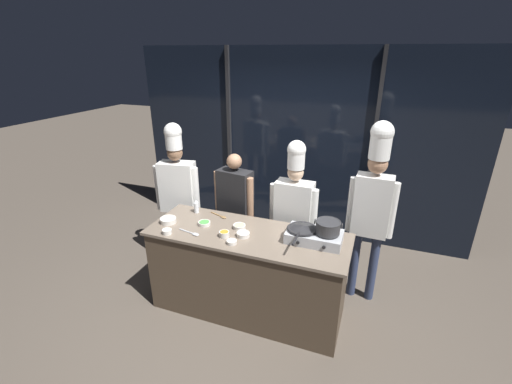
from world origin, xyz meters
TOP-DOWN VIEW (x-y plane):
  - ground_plane at (0.00, 0.00)m, footprint 24.00×24.00m
  - window_wall_back at (0.00, 1.93)m, footprint 4.92×0.09m
  - demo_counter at (0.00, 0.00)m, footprint 2.04×0.73m
  - portable_stove at (0.66, 0.08)m, footprint 0.52×0.32m
  - frying_pan at (0.54, 0.07)m, footprint 0.30×0.52m
  - stock_pot at (0.78, 0.08)m, footprint 0.26×0.23m
  - squeeze_bottle_clear at (-0.71, 0.24)m, footprint 0.05×0.05m
  - prep_bowl_chicken at (-0.75, -0.29)m, footprint 0.10×0.10m
  - prep_bowl_carrots at (-0.19, -0.14)m, footprint 0.10×0.10m
  - prep_bowl_scallions at (-0.49, 0.01)m, footprint 0.13×0.13m
  - prep_bowl_ginger at (-0.11, 0.06)m, footprint 0.13×0.13m
  - prep_bowl_garlic at (-0.87, -0.08)m, footprint 0.17×0.17m
  - prep_bowl_onion at (-0.01, -0.07)m, footprint 0.13×0.13m
  - prep_bowl_bean_sprouts at (-0.06, -0.24)m, footprint 0.10×0.10m
  - serving_spoon_slotted at (-0.40, 0.24)m, footprint 0.23×0.11m
  - serving_spoon_solid at (-0.50, -0.21)m, footprint 0.26×0.08m
  - chef_head at (-1.14, 0.54)m, footprint 0.55×0.30m
  - person_guest at (-0.41, 0.64)m, footprint 0.53×0.27m
  - chef_sous at (0.33, 0.58)m, footprint 0.54×0.23m
  - chef_line at (1.13, 0.64)m, footprint 0.48×0.22m

SIDE VIEW (x-z plane):
  - ground_plane at x=0.00m, z-range 0.00..0.00m
  - demo_counter at x=0.00m, z-range 0.00..0.94m
  - person_guest at x=-0.41m, z-range 0.16..1.71m
  - serving_spoon_slotted at x=-0.40m, z-range 0.94..0.95m
  - serving_spoon_solid at x=-0.50m, z-range 0.94..0.95m
  - prep_bowl_bean_sprouts at x=-0.06m, z-range 0.94..0.98m
  - prep_bowl_scallions at x=-0.49m, z-range 0.94..0.98m
  - prep_bowl_ginger at x=-0.11m, z-range 0.94..0.98m
  - prep_bowl_onion at x=-0.01m, z-range 0.94..0.99m
  - prep_bowl_chicken at x=-0.75m, z-range 0.94..0.99m
  - prep_bowl_garlic at x=-0.87m, z-range 0.94..1.00m
  - prep_bowl_carrots at x=-0.19m, z-range 0.94..1.00m
  - portable_stove at x=0.66m, z-range 0.93..1.05m
  - squeeze_bottle_clear at x=-0.71m, z-range 0.93..1.09m
  - chef_sous at x=0.33m, z-range 0.13..1.91m
  - frying_pan at x=0.54m, z-range 1.05..1.09m
  - chef_head at x=-1.14m, z-range 0.15..2.01m
  - stock_pot at x=0.78m, z-range 1.06..1.18m
  - chef_line at x=1.13m, z-range 0.21..2.24m
  - window_wall_back at x=0.00m, z-range 0.00..2.70m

